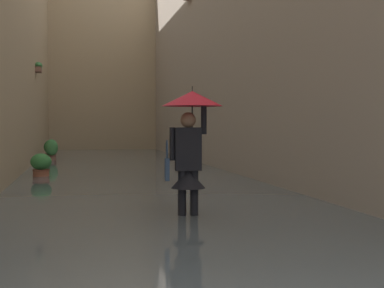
% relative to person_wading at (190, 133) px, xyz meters
% --- Properties ---
extents(ground_plane, '(72.01, 72.01, 0.00)m').
position_rel_person_wading_xyz_m(ground_plane, '(0.24, -8.30, -1.39)').
color(ground_plane, '#605B56').
extents(flood_water, '(6.47, 34.80, 0.18)m').
position_rel_person_wading_xyz_m(flood_water, '(0.24, -8.30, -1.30)').
color(flood_water, '#515B60').
rests_on(flood_water, ground_plane).
extents(building_facade_left, '(2.04, 32.80, 9.30)m').
position_rel_person_wading_xyz_m(building_facade_left, '(-3.50, -8.29, 3.26)').
color(building_facade_left, '#A89989').
rests_on(building_facade_left, ground_plane).
extents(building_facade_far, '(9.27, 1.80, 10.17)m').
position_rel_person_wading_xyz_m(building_facade_far, '(0.24, -23.60, 3.70)').
color(building_facade_far, tan).
rests_on(building_facade_far, ground_plane).
extents(person_wading, '(0.89, 0.89, 2.06)m').
position_rel_person_wading_xyz_m(person_wading, '(0.00, 0.00, 0.00)').
color(person_wading, '#4C4233').
rests_on(person_wading, ground_plane).
extents(potted_plant_far_right, '(0.47, 0.47, 0.96)m').
position_rel_person_wading_xyz_m(potted_plant_far_right, '(2.55, -13.78, -0.83)').
color(potted_plant_far_right, brown).
rests_on(potted_plant_far_right, ground_plane).
extents(potted_plant_mid_right, '(0.53, 0.53, 0.77)m').
position_rel_person_wading_xyz_m(potted_plant_mid_right, '(2.53, -6.99, -0.96)').
color(potted_plant_mid_right, '#9E563D').
rests_on(potted_plant_mid_right, ground_plane).
extents(potted_plant_near_right, '(0.50, 0.50, 0.91)m').
position_rel_person_wading_xyz_m(potted_plant_near_right, '(2.64, -14.75, -0.91)').
color(potted_plant_near_right, brown).
rests_on(potted_plant_near_right, ground_plane).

